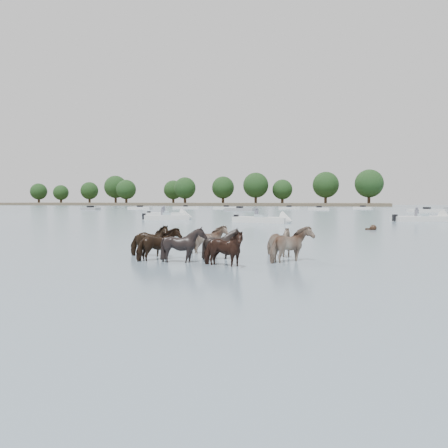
% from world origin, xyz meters
% --- Properties ---
extents(ground, '(400.00, 400.00, 0.00)m').
position_xyz_m(ground, '(0.00, 0.00, 0.00)').
color(ground, slate).
rests_on(ground, ground).
extents(shoreline, '(160.00, 30.00, 1.00)m').
position_xyz_m(shoreline, '(-70.00, 150.00, 0.50)').
color(shoreline, '#4C4233').
rests_on(shoreline, ground).
extents(pony_herd, '(6.31, 4.06, 1.28)m').
position_xyz_m(pony_herd, '(-0.40, -0.71, 0.45)').
color(pony_herd, black).
rests_on(pony_herd, ground).
extents(swimming_pony, '(0.72, 0.44, 0.44)m').
position_xyz_m(swimming_pony, '(4.42, 16.31, 0.10)').
color(swimming_pony, black).
rests_on(swimming_pony, ground).
extents(motorboat_a, '(4.99, 3.81, 1.92)m').
position_xyz_m(motorboat_a, '(-14.45, 26.42, 0.23)').
color(motorboat_a, silver).
rests_on(motorboat_a, ground).
extents(motorboat_b, '(5.59, 2.56, 1.92)m').
position_xyz_m(motorboat_b, '(-4.07, 23.48, 0.23)').
color(motorboat_b, silver).
rests_on(motorboat_b, ground).
extents(motorboat_c, '(5.81, 4.13, 1.92)m').
position_xyz_m(motorboat_c, '(9.33, 30.94, 0.22)').
color(motorboat_c, silver).
rests_on(motorboat_c, ground).
extents(motorboat_f, '(5.17, 2.15, 1.92)m').
position_xyz_m(motorboat_f, '(-17.92, 33.68, 0.23)').
color(motorboat_f, silver).
rests_on(motorboat_f, ground).
extents(distant_flotilla, '(107.65, 29.17, 0.93)m').
position_xyz_m(distant_flotilla, '(-0.92, 77.88, 0.26)').
color(distant_flotilla, gray).
rests_on(distant_flotilla, ground).
extents(treeline, '(151.25, 23.10, 12.43)m').
position_xyz_m(treeline, '(-61.47, 148.51, 6.89)').
color(treeline, '#382619').
rests_on(treeline, ground).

